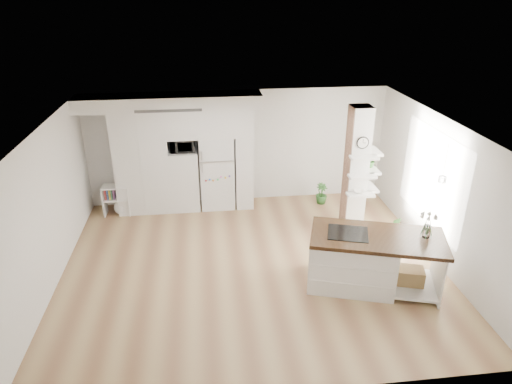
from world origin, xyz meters
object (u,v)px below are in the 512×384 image
Objects in this scene: kitchen_island at (360,259)px; floor_plant_a at (393,228)px; bookshelf at (118,202)px; refrigerator at (217,171)px.

kitchen_island reaches higher than floor_plant_a.
kitchen_island is at bearing -33.98° from bookshelf.
refrigerator is at bearing 6.31° from bookshelf.
refrigerator is 3.29× the size of floor_plant_a.
refrigerator is at bearing 140.76° from kitchen_island.
refrigerator is 4.19m from kitchen_island.
refrigerator is 2.36m from bookshelf.
refrigerator is 4.12m from floor_plant_a.
refrigerator is at bearing 149.80° from floor_plant_a.
bookshelf is 6.11m from floor_plant_a.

